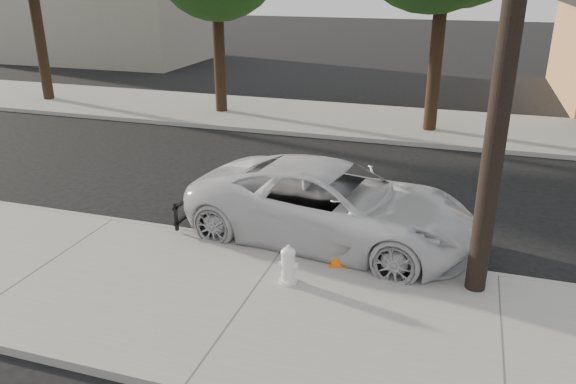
# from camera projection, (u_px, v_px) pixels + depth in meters

# --- Properties ---
(ground) EXTENTS (120.00, 120.00, 0.00)m
(ground) POSITION_uv_depth(u_px,v_px,m) (314.00, 211.00, 13.11)
(ground) COLOR black
(ground) RESTS_ON ground
(near_sidewalk) EXTENTS (90.00, 4.40, 0.15)m
(near_sidewalk) POSITION_uv_depth(u_px,v_px,m) (245.00, 305.00, 9.27)
(near_sidewalk) COLOR gray
(near_sidewalk) RESTS_ON ground
(far_sidewalk) EXTENTS (90.00, 5.00, 0.15)m
(far_sidewalk) POSITION_uv_depth(u_px,v_px,m) (375.00, 122.00, 20.62)
(far_sidewalk) COLOR gray
(far_sidewalk) RESTS_ON ground
(curb_near) EXTENTS (90.00, 0.12, 0.16)m
(curb_near) POSITION_uv_depth(u_px,v_px,m) (286.00, 247.00, 11.22)
(curb_near) COLOR #9E9B93
(curb_near) RESTS_ON ground
(building_far) EXTENTS (14.00, 8.00, 5.00)m
(building_far) POSITION_uv_depth(u_px,v_px,m) (94.00, 18.00, 35.61)
(building_far) COLOR gray
(building_far) RESTS_ON ground
(utility_pole) EXTENTS (1.40, 0.34, 9.00)m
(utility_pole) POSITION_uv_depth(u_px,v_px,m) (513.00, 10.00, 7.98)
(utility_pole) COLOR black
(utility_pole) RESTS_ON near_sidewalk
(police_cruiser) EXTENTS (6.15, 3.45, 1.63)m
(police_cruiser) POSITION_uv_depth(u_px,v_px,m) (332.00, 204.00, 11.36)
(police_cruiser) COLOR silver
(police_cruiser) RESTS_ON ground
(fire_hydrant) EXTENTS (0.36, 0.32, 0.67)m
(fire_hydrant) POSITION_uv_depth(u_px,v_px,m) (288.00, 266.00, 9.68)
(fire_hydrant) COLOR white
(fire_hydrant) RESTS_ON near_sidewalk
(traffic_cone) EXTENTS (0.43, 0.43, 0.68)m
(traffic_cone) POSITION_uv_depth(u_px,v_px,m) (339.00, 248.00, 10.30)
(traffic_cone) COLOR orange
(traffic_cone) RESTS_ON near_sidewalk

